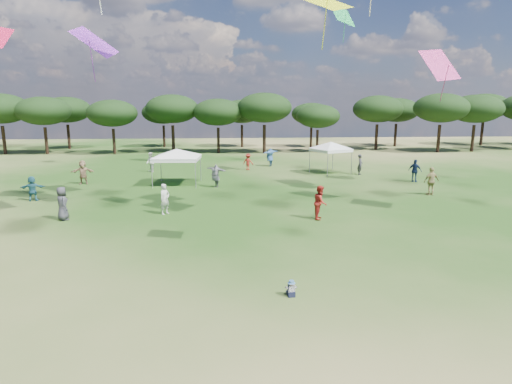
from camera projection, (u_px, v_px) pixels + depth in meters
ground at (310, 333)px, 11.34m from camera, size 140.00×140.00×0.00m
tree_line at (255, 110)px, 56.77m from camera, size 108.78×17.63×7.77m
tent_left at (177, 150)px, 32.33m from camera, size 6.77×6.77×3.03m
tent_right at (331, 143)px, 37.68m from camera, size 5.17×5.17×3.11m
toddler at (291, 289)px, 13.53m from camera, size 0.36×0.40×0.53m
festival_crowd at (226, 172)px, 32.96m from camera, size 28.48×21.94×1.91m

